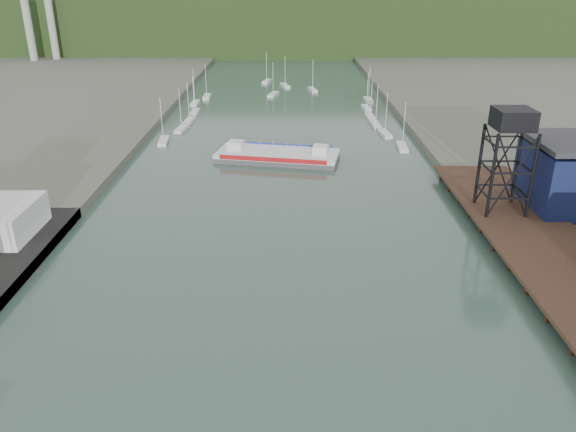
{
  "coord_description": "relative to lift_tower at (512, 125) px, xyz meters",
  "views": [
    {
      "loc": [
        1.61,
        -23.79,
        36.18
      ],
      "look_at": [
        1.64,
        50.99,
        4.0
      ],
      "focal_mm": 35.0,
      "sensor_mm": 36.0,
      "label": 1
    }
  ],
  "objects": [
    {
      "name": "east_pier",
      "position": [
        2.0,
        -13.0,
        -13.75
      ],
      "size": [
        14.0,
        70.0,
        2.45
      ],
      "color": "black",
      "rests_on": "ground"
    },
    {
      "name": "lift_tower",
      "position": [
        0.0,
        0.0,
        0.0
      ],
      "size": [
        6.5,
        6.5,
        16.0
      ],
      "color": "black",
      "rests_on": "east_pier"
    },
    {
      "name": "marina_sailboats",
      "position": [
        -34.92,
        80.46,
        -15.3
      ],
      "size": [
        57.71,
        92.65,
        0.9
      ],
      "color": "silver",
      "rests_on": "ground"
    },
    {
      "name": "distant_hills",
      "position": [
        -38.98,
        243.35,
        -5.27
      ],
      "size": [
        500.0,
        120.0,
        80.0
      ],
      "color": "black",
      "rests_on": "ground"
    },
    {
      "name": "chain_ferry",
      "position": [
        -35.55,
        32.51,
        -14.6
      ],
      "size": [
        26.9,
        14.81,
        3.66
      ],
      "rotation": [
        0.0,
        0.0,
        -0.19
      ],
      "color": "#474749",
      "rests_on": "ground"
    }
  ]
}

